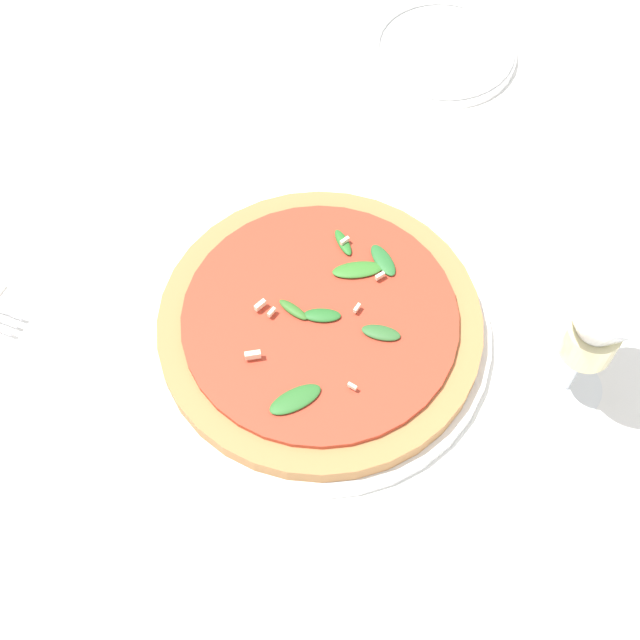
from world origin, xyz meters
TOP-DOWN VIEW (x-y plane):
  - ground_plane at (0.00, 0.00)m, footprint 6.00×6.00m
  - pizza_arugula_main at (-0.01, 0.02)m, footprint 0.31×0.31m
  - wine_glass at (0.20, 0.10)m, footprint 0.08×0.08m
  - side_plate_white at (-0.09, 0.40)m, footprint 0.16×0.16m

SIDE VIEW (x-z plane):
  - ground_plane at x=0.00m, z-range 0.00..0.00m
  - side_plate_white at x=-0.09m, z-range 0.00..0.02m
  - pizza_arugula_main at x=-0.01m, z-range -0.01..0.04m
  - wine_glass at x=0.20m, z-range 0.03..0.19m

